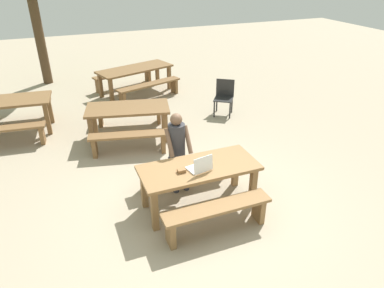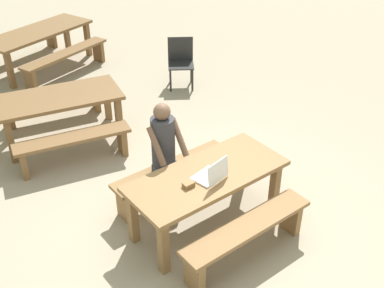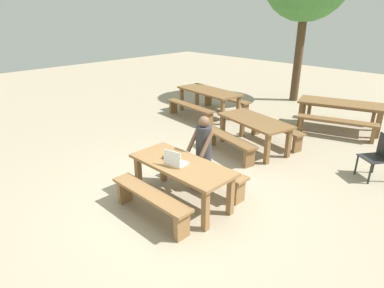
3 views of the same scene
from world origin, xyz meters
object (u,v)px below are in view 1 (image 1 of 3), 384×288
Objects in this scene: picnic_table_front at (199,173)px; person_seated at (178,147)px; small_pouch at (182,171)px; laptop at (200,167)px; picnic_table_rear at (135,71)px; picnic_table_distant at (0,105)px; plastic_chair at (224,96)px; picnic_table_mid at (128,112)px.

person_seated is (-0.12, 0.61, 0.15)m from picnic_table_front.
laptop is at bearing -10.98° from small_pouch.
small_pouch is at bearing -169.02° from picnic_table_front.
small_pouch is 5.51m from picnic_table_rear.
picnic_table_rear is at bearing 84.50° from person_seated.
small_pouch is at bearing -50.18° from picnic_table_distant.
laptop reaches higher than plastic_chair.
person_seated is 2.12m from picnic_table_mid.
laptop reaches higher than picnic_table_front.
person_seated is at bearing -93.70° from laptop.
picnic_table_distant reaches higher than picnic_table_front.
plastic_chair is at bearing 50.34° from person_seated.
picnic_table_mid is 2.76m from picnic_table_distant.
plastic_chair is (2.01, 3.25, -0.32)m from laptop.
small_pouch is at bearing -114.45° from picnic_table_rear.
person_seated is (0.18, 0.66, 0.02)m from small_pouch.
picnic_table_rear is (-1.64, 2.28, 0.18)m from plastic_chair.
picnic_table_front is 0.64m from person_seated.
small_pouch is 0.14× the size of plastic_chair.
plastic_chair reaches higher than small_pouch.
picnic_table_rear is at bearing 86.64° from picnic_table_mid.
person_seated is 4.84m from picnic_table_rear.
picnic_table_front is 0.79× the size of picnic_table_rear.
picnic_table_mid is (-2.45, -0.44, 0.15)m from plastic_chair.
small_pouch is 0.06× the size of picnic_table_mid.
picnic_table_mid is 2.84m from picnic_table_rear.
small_pouch is (-0.27, 0.05, -0.04)m from laptop.
picnic_table_front is 15.02× the size of small_pouch.
plastic_chair is at bearing 23.55° from picnic_table_mid.
picnic_table_mid is (-0.44, 2.80, -0.18)m from laptop.
laptop reaches higher than picnic_table_rear.
small_pouch is 0.69m from person_seated.
plastic_chair is at bearing 54.52° from small_pouch.
laptop is 0.19× the size of picnic_table_mid.
picnic_table_distant is at bearing -154.47° from plastic_chair.
plastic_chair is (2.28, 3.20, -0.28)m from small_pouch.
picnic_table_distant is (-2.47, 1.24, 0.05)m from picnic_table_mid.
plastic_chair is at bearing 57.70° from picnic_table_front.
laptop is 0.17× the size of picnic_table_distant.
small_pouch is at bearing -73.15° from picnic_table_mid.
picnic_table_front is at bearing -87.60° from plastic_chair.
picnic_table_distant is (-2.94, 3.93, 0.05)m from picnic_table_front.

